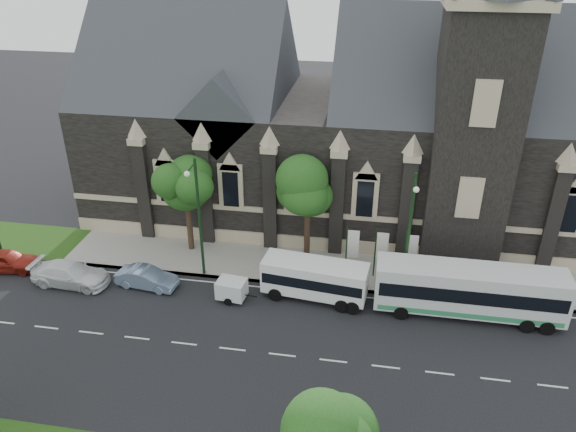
% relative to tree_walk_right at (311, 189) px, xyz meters
% --- Properties ---
extents(ground, '(160.00, 160.00, 0.00)m').
position_rel_tree_walk_right_xyz_m(ground, '(-3.21, -10.71, -5.82)').
color(ground, black).
rests_on(ground, ground).
extents(sidewalk, '(80.00, 5.00, 0.15)m').
position_rel_tree_walk_right_xyz_m(sidewalk, '(-3.21, -1.21, -5.74)').
color(sidewalk, '#9B958C').
rests_on(sidewalk, ground).
extents(museum, '(40.00, 17.70, 29.90)m').
position_rel_tree_walk_right_xyz_m(museum, '(1.90, 8.07, 2.35)').
color(museum, black).
rests_on(museum, ground).
extents(tree_walk_right, '(4.08, 4.08, 7.80)m').
position_rel_tree_walk_right_xyz_m(tree_walk_right, '(0.00, 0.00, 0.00)').
color(tree_walk_right, black).
rests_on(tree_walk_right, ground).
extents(tree_walk_left, '(3.91, 3.91, 7.64)m').
position_rel_tree_walk_right_xyz_m(tree_walk_left, '(-9.01, -0.01, -0.08)').
color(tree_walk_left, black).
rests_on(tree_walk_left, ground).
extents(street_lamp_near, '(0.36, 1.88, 9.00)m').
position_rel_tree_walk_right_xyz_m(street_lamp_near, '(6.79, -3.62, -0.71)').
color(street_lamp_near, black).
rests_on(street_lamp_near, ground).
extents(street_lamp_mid, '(0.36, 1.88, 9.00)m').
position_rel_tree_walk_right_xyz_m(street_lamp_mid, '(-7.21, -3.62, -0.71)').
color(street_lamp_mid, black).
rests_on(street_lamp_mid, ground).
extents(banner_flag_left, '(0.90, 0.10, 4.00)m').
position_rel_tree_walk_right_xyz_m(banner_flag_left, '(3.08, -1.71, -3.43)').
color(banner_flag_left, black).
rests_on(banner_flag_left, ground).
extents(banner_flag_center, '(0.90, 0.10, 4.00)m').
position_rel_tree_walk_right_xyz_m(banner_flag_center, '(5.08, -1.71, -3.43)').
color(banner_flag_center, black).
rests_on(banner_flag_center, ground).
extents(banner_flag_right, '(0.90, 0.10, 4.00)m').
position_rel_tree_walk_right_xyz_m(banner_flag_right, '(7.08, -1.71, -3.43)').
color(banner_flag_right, black).
rests_on(banner_flag_right, ground).
extents(tour_coach, '(11.75, 2.77, 3.42)m').
position_rel_tree_walk_right_xyz_m(tour_coach, '(10.80, -4.93, -3.95)').
color(tour_coach, silver).
rests_on(tour_coach, ground).
extents(shuttle_bus, '(7.17, 3.15, 2.69)m').
position_rel_tree_walk_right_xyz_m(shuttle_bus, '(0.96, -4.73, -4.26)').
color(shuttle_bus, white).
rests_on(shuttle_bus, ground).
extents(box_trailer, '(2.80, 1.65, 1.46)m').
position_rel_tree_walk_right_xyz_m(box_trailer, '(-4.49, -5.87, -4.99)').
color(box_trailer, silver).
rests_on(box_trailer, ground).
extents(sedan, '(4.42, 1.94, 1.41)m').
position_rel_tree_walk_right_xyz_m(sedan, '(-10.67, -5.43, -5.11)').
color(sedan, '#7F96B7').
rests_on(sedan, ground).
extents(car_far_red, '(4.86, 2.49, 1.58)m').
position_rel_tree_walk_right_xyz_m(car_far_red, '(-21.60, -5.12, -5.03)').
color(car_far_red, maroon).
rests_on(car_far_red, ground).
extents(car_far_white, '(5.55, 2.43, 1.59)m').
position_rel_tree_walk_right_xyz_m(car_far_white, '(-16.05, -5.98, -5.02)').
color(car_far_white, white).
rests_on(car_far_white, ground).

